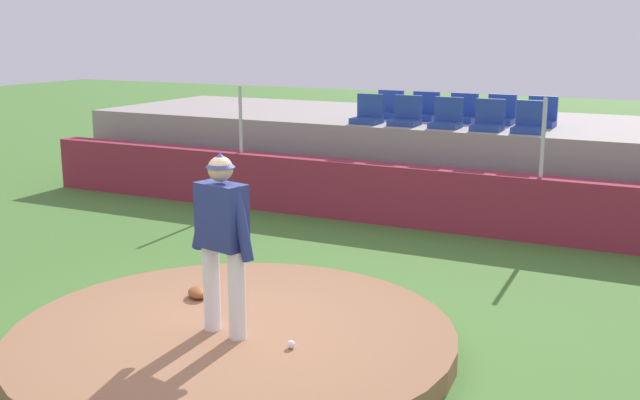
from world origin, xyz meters
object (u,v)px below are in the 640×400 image
at_px(stadium_chair_0, 368,114).
at_px(stadium_chair_3, 488,121).
at_px(stadium_chair_6, 424,111).
at_px(stadium_chair_4, 530,123).
at_px(stadium_chair_7, 462,113).
at_px(stadium_chair_5, 389,109).
at_px(pitcher, 222,231).
at_px(stadium_chair_8, 500,115).
at_px(stadium_chair_1, 406,116).
at_px(baseball, 291,345).
at_px(stadium_chair_9, 541,117).
at_px(fielding_glove, 198,293).
at_px(stadium_chair_2, 447,118).

xyz_separation_m(stadium_chair_0, stadium_chair_3, (2.11, 0.00, 0.00)).
xyz_separation_m(stadium_chair_0, stadium_chair_6, (0.71, 0.91, 0.00)).
bearing_deg(stadium_chair_4, stadium_chair_7, -32.77).
bearing_deg(stadium_chair_5, pitcher, 100.30).
height_order(stadium_chair_5, stadium_chair_6, same).
bearing_deg(pitcher, stadium_chair_0, 114.62).
distance_m(stadium_chair_4, stadium_chair_8, 1.16).
bearing_deg(stadium_chair_1, baseball, 102.10).
bearing_deg(stadium_chair_3, baseball, 90.08).
bearing_deg(stadium_chair_9, stadium_chair_3, 53.59).
xyz_separation_m(baseball, stadium_chair_6, (-1.42, 7.60, 1.33)).
height_order(stadium_chair_5, stadium_chair_8, same).
bearing_deg(stadium_chair_3, fielding_glove, 75.46).
xyz_separation_m(stadium_chair_5, stadium_chair_9, (2.76, -0.01, 0.00)).
bearing_deg(stadium_chair_3, stadium_chair_5, -23.53).
xyz_separation_m(stadium_chair_1, stadium_chair_7, (0.74, 0.84, 0.00)).
relative_size(stadium_chair_4, stadium_chair_6, 1.00).
distance_m(baseball, stadium_chair_4, 6.87).
distance_m(pitcher, stadium_chair_4, 6.83).
relative_size(stadium_chair_6, stadium_chair_7, 1.00).
relative_size(fielding_glove, stadium_chair_2, 0.60).
height_order(fielding_glove, stadium_chair_8, stadium_chair_8).
relative_size(fielding_glove, stadium_chair_9, 0.60).
xyz_separation_m(stadium_chair_0, stadium_chair_5, (0.02, 0.92, 0.00)).
xyz_separation_m(stadium_chair_2, stadium_chair_6, (-0.70, 0.89, 0.00)).
distance_m(stadium_chair_4, stadium_chair_7, 1.61).
bearing_deg(fielding_glove, stadium_chair_7, -53.70).
xyz_separation_m(baseball, stadium_chair_9, (0.65, 7.60, 1.33)).
bearing_deg(stadium_chair_1, stadium_chair_0, 3.81).
bearing_deg(stadium_chair_6, stadium_chair_0, 52.19).
xyz_separation_m(baseball, stadium_chair_3, (-0.01, 6.70, 1.33)).
bearing_deg(stadium_chair_1, stadium_chair_9, -157.74).
bearing_deg(fielding_glove, stadium_chair_5, -42.02).
distance_m(fielding_glove, stadium_chair_8, 7.18).
distance_m(stadium_chair_1, stadium_chair_7, 1.12).
xyz_separation_m(stadium_chair_0, stadium_chair_8, (2.08, 0.95, 0.00)).
xyz_separation_m(baseball, stadium_chair_4, (0.65, 6.71, 1.33)).
xyz_separation_m(stadium_chair_4, stadium_chair_8, (-0.70, 0.93, 0.00)).
bearing_deg(stadium_chair_7, stadium_chair_8, -175.12).
height_order(stadium_chair_1, stadium_chair_4, same).
bearing_deg(pitcher, stadium_chair_6, 107.99).
bearing_deg(stadium_chair_0, stadium_chair_2, -179.08).
relative_size(pitcher, stadium_chair_2, 3.47).
relative_size(stadium_chair_1, stadium_chair_8, 1.00).
relative_size(stadium_chair_0, stadium_chair_2, 1.00).
distance_m(baseball, stadium_chair_3, 6.83).
bearing_deg(stadium_chair_8, stadium_chair_5, 0.77).
bearing_deg(stadium_chair_9, stadium_chair_7, 0.63).
relative_size(fielding_glove, stadium_chair_3, 0.60).
bearing_deg(stadium_chair_8, baseball, 90.35).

